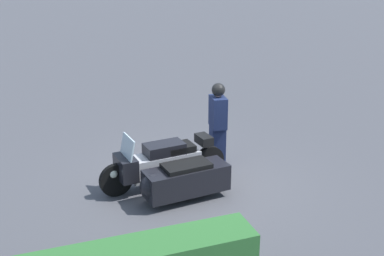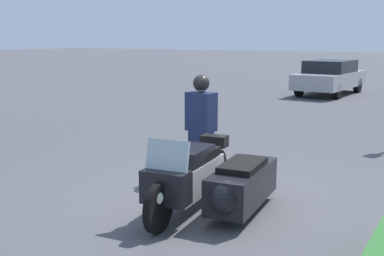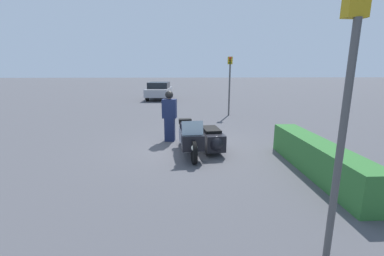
# 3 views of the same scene
# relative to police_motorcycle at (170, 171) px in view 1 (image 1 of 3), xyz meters

# --- Properties ---
(ground_plane) EXTENTS (160.00, 160.00, 0.00)m
(ground_plane) POSITION_rel_police_motorcycle_xyz_m (-0.56, -0.21, -0.47)
(ground_plane) COLOR #4C4C51
(police_motorcycle) EXTENTS (2.66, 1.40, 1.16)m
(police_motorcycle) POSITION_rel_police_motorcycle_xyz_m (0.00, 0.00, 0.00)
(police_motorcycle) COLOR black
(police_motorcycle) RESTS_ON ground
(officer_rider) EXTENTS (0.37, 0.54, 1.83)m
(officer_rider) POSITION_rel_police_motorcycle_xyz_m (-1.41, -1.02, 0.50)
(officer_rider) COLOR #192347
(officer_rider) RESTS_ON ground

